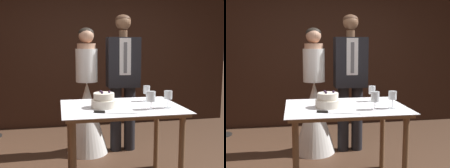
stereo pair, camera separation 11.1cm
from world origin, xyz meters
TOP-DOWN VIEW (x-y plane):
  - wall_back at (0.00, 2.29)m, footprint 4.89×0.12m
  - cake_table at (-0.06, -0.00)m, footprint 1.16×0.85m
  - tiered_cake at (-0.24, -0.02)m, footprint 0.24×0.24m
  - cake_knife at (-0.25, -0.26)m, footprint 0.38×0.14m
  - wine_glass_near at (0.36, -0.16)m, footprint 0.08×0.08m
  - wine_glass_middle at (0.26, 0.19)m, footprint 0.07×0.07m
  - wine_glass_far at (0.18, -0.18)m, footprint 0.08×0.08m
  - bride at (-0.30, 0.95)m, footprint 0.54×0.54m
  - groom at (0.18, 0.95)m, footprint 0.42×0.25m

SIDE VIEW (x-z plane):
  - bride at x=-0.30m, z-range -0.22..1.41m
  - cake_table at x=-0.06m, z-range 0.30..1.12m
  - cake_knife at x=-0.25m, z-range 0.82..0.84m
  - tiered_cake at x=-0.24m, z-range 0.80..0.96m
  - wine_glass_far at x=0.18m, z-range 0.85..1.01m
  - wine_glass_near at x=0.36m, z-range 0.85..1.02m
  - wine_glass_middle at x=0.26m, z-range 0.85..1.02m
  - groom at x=0.18m, z-range 0.10..1.91m
  - wall_back at x=0.00m, z-range 0.00..2.89m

